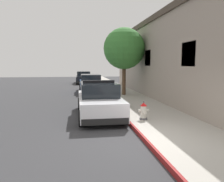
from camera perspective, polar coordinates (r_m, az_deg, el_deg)
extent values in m
cube|color=#353538|center=(17.04, -17.04, -2.15)|extent=(33.72, 60.00, 0.20)
cube|color=#ADA89E|center=(17.21, 3.12, -1.20)|extent=(2.88, 60.00, 0.15)
cube|color=maroon|center=(16.96, -1.77, -1.30)|extent=(0.08, 60.00, 0.15)
cube|color=gray|center=(18.04, 21.14, 6.83)|extent=(7.98, 21.25, 5.24)
cube|color=#473D33|center=(18.29, 21.51, 15.63)|extent=(8.22, 21.49, 0.36)
cube|color=black|center=(10.93, 18.67, 8.77)|extent=(0.06, 1.30, 1.10)
cube|color=black|center=(16.44, 9.00, 8.17)|extent=(0.06, 1.30, 1.10)
cube|color=black|center=(22.19, 4.26, 7.80)|extent=(0.06, 1.30, 1.10)
cube|color=white|center=(10.69, -3.28, -3.22)|extent=(1.84, 4.80, 0.76)
cube|color=black|center=(10.75, -3.38, 0.49)|extent=(1.64, 2.50, 0.60)
cube|color=black|center=(8.47, -1.71, -7.62)|extent=(1.76, 0.16, 0.24)
cube|color=black|center=(13.04, -4.27, -2.62)|extent=(1.76, 0.16, 0.24)
cylinder|color=black|center=(12.37, -8.01, -3.17)|extent=(0.22, 0.64, 0.64)
cylinder|color=black|center=(12.51, -0.10, -2.99)|extent=(0.22, 0.64, 0.64)
cylinder|color=black|center=(9.03, -7.68, -6.78)|extent=(0.22, 0.64, 0.64)
cylinder|color=black|center=(9.22, 3.13, -6.45)|extent=(0.22, 0.64, 0.64)
cube|color=black|center=(10.67, -3.36, 2.38)|extent=(1.48, 0.20, 0.12)
cube|color=red|center=(10.64, -5.24, 2.35)|extent=(0.44, 0.18, 0.11)
cube|color=#1E33E0|center=(10.70, -1.50, 2.41)|extent=(0.44, 0.18, 0.11)
cube|color=navy|center=(20.17, -5.38, 1.37)|extent=(1.84, 4.80, 0.76)
cube|color=black|center=(20.27, -5.43, 3.32)|extent=(1.64, 2.50, 0.60)
cube|color=black|center=(17.88, -4.92, -0.13)|extent=(1.76, 0.16, 0.24)
cube|color=black|center=(22.52, -5.74, 1.24)|extent=(1.76, 0.16, 0.24)
cylinder|color=black|center=(21.86, -7.90, 1.05)|extent=(0.22, 0.64, 0.64)
cylinder|color=black|center=(21.95, -3.40, 1.12)|extent=(0.22, 0.64, 0.64)
cylinder|color=black|center=(18.48, -7.72, 0.05)|extent=(0.22, 0.64, 0.64)
cylinder|color=black|center=(18.59, -2.41, 0.14)|extent=(0.22, 0.64, 0.64)
cube|color=black|center=(30.00, -7.16, 3.04)|extent=(1.84, 4.80, 0.76)
cube|color=black|center=(30.12, -7.19, 4.35)|extent=(1.64, 2.50, 0.60)
cube|color=black|center=(27.69, -7.01, 2.21)|extent=(1.76, 0.16, 0.24)
cube|color=black|center=(32.35, -7.28, 2.83)|extent=(1.76, 0.16, 0.24)
cylinder|color=black|center=(31.70, -8.80, 2.73)|extent=(0.22, 0.64, 0.64)
cylinder|color=black|center=(31.75, -5.69, 2.78)|extent=(0.22, 0.64, 0.64)
cylinder|color=black|center=(28.31, -8.79, 2.28)|extent=(0.22, 0.64, 0.64)
cylinder|color=black|center=(28.36, -5.31, 2.33)|extent=(0.22, 0.64, 0.64)
cylinder|color=#4C4C51|center=(9.61, 7.88, -6.82)|extent=(0.32, 0.32, 0.06)
cylinder|color=silver|center=(9.55, 7.90, -5.19)|extent=(0.24, 0.24, 0.50)
cone|color=red|center=(9.49, 7.93, -3.30)|extent=(0.28, 0.28, 0.14)
cylinder|color=#4C4C51|center=(9.47, 7.94, -2.70)|extent=(0.05, 0.05, 0.06)
cylinder|color=silver|center=(9.49, 6.92, -4.88)|extent=(0.10, 0.10, 0.10)
cylinder|color=silver|center=(9.58, 8.89, -4.79)|extent=(0.10, 0.10, 0.10)
cylinder|color=silver|center=(9.38, 8.22, -5.35)|extent=(0.13, 0.12, 0.13)
cylinder|color=brown|center=(17.21, 3.00, 3.04)|extent=(0.28, 0.28, 2.38)
sphere|color=#387A33|center=(17.22, 3.05, 10.59)|extent=(3.08, 3.08, 3.08)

